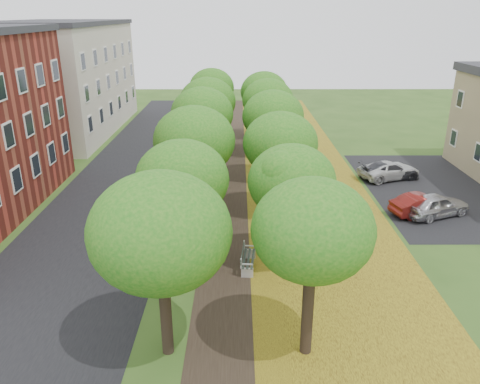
{
  "coord_description": "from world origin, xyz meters",
  "views": [
    {
      "loc": [
        0.28,
        -13.29,
        11.1
      ],
      "look_at": [
        0.34,
        9.06,
        2.5
      ],
      "focal_mm": 35.0,
      "sensor_mm": 36.0,
      "label": 1
    }
  ],
  "objects_px": {
    "car_grey": "(390,170)",
    "car_white": "(389,170)",
    "bench": "(247,258)",
    "car_silver": "(436,205)",
    "car_red": "(423,205)"
  },
  "relations": [
    {
      "from": "car_red",
      "to": "car_grey",
      "type": "relative_size",
      "value": 0.9
    },
    {
      "from": "bench",
      "to": "car_grey",
      "type": "relative_size",
      "value": 0.47
    },
    {
      "from": "bench",
      "to": "car_white",
      "type": "relative_size",
      "value": 0.44
    },
    {
      "from": "car_red",
      "to": "car_grey",
      "type": "bearing_deg",
      "value": -16.63
    },
    {
      "from": "bench",
      "to": "car_red",
      "type": "height_order",
      "value": "car_red"
    },
    {
      "from": "bench",
      "to": "car_grey",
      "type": "distance_m",
      "value": 16.18
    },
    {
      "from": "car_red",
      "to": "car_silver",
      "type": "bearing_deg",
      "value": -121.52
    },
    {
      "from": "car_grey",
      "to": "car_white",
      "type": "distance_m",
      "value": 0.07
    },
    {
      "from": "bench",
      "to": "car_grey",
      "type": "xyz_separation_m",
      "value": [
        10.34,
        12.45,
        0.14
      ]
    },
    {
      "from": "bench",
      "to": "car_red",
      "type": "distance_m",
      "value": 11.99
    },
    {
      "from": "car_grey",
      "to": "car_silver",
      "type": "bearing_deg",
      "value": 176.03
    },
    {
      "from": "car_grey",
      "to": "bench",
      "type": "bearing_deg",
      "value": 130.15
    },
    {
      "from": "car_silver",
      "to": "car_red",
      "type": "distance_m",
      "value": 0.73
    },
    {
      "from": "car_white",
      "to": "car_silver",
      "type": "bearing_deg",
      "value": 164.8
    },
    {
      "from": "bench",
      "to": "car_silver",
      "type": "xyz_separation_m",
      "value": [
        11.04,
        5.89,
        0.21
      ]
    }
  ]
}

